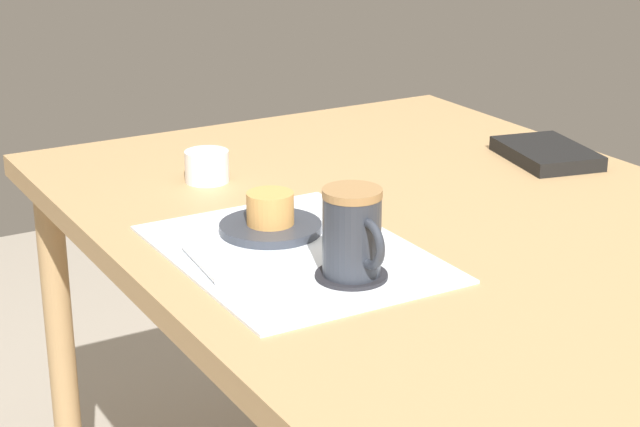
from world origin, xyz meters
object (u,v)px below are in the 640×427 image
at_px(small_book, 546,153).
at_px(coffee_mug, 353,233).
at_px(dining_table, 419,260).
at_px(pastry_plate, 271,227).
at_px(pastry, 270,208).
at_px(sugar_bowl, 207,166).

bearing_deg(small_book, coffee_mug, -51.30).
distance_m(coffee_mug, small_book, 0.62).
relative_size(dining_table, pastry_plate, 8.55).
distance_m(pastry, coffee_mug, 0.20).
xyz_separation_m(coffee_mug, sugar_bowl, (-0.46, 0.01, -0.04)).
bearing_deg(pastry_plate, small_book, 98.12).
xyz_separation_m(dining_table, pastry, (-0.03, -0.23, 0.11)).
bearing_deg(pastry, pastry_plate, 0.00).
bearing_deg(sugar_bowl, pastry_plate, -5.19).
relative_size(sugar_bowl, small_book, 0.39).
height_order(coffee_mug, small_book, coffee_mug).
bearing_deg(small_book, dining_table, -59.28).
height_order(sugar_bowl, small_book, sugar_bowl).
relative_size(pastry_plate, sugar_bowl, 2.02).
distance_m(coffee_mug, sugar_bowl, 0.46).
bearing_deg(small_book, pastry_plate, -69.60).
distance_m(dining_table, small_book, 0.37).
bearing_deg(dining_table, small_book, 108.43).
relative_size(coffee_mug, small_book, 0.61).
bearing_deg(sugar_bowl, pastry, -5.19).
relative_size(pastry_plate, coffee_mug, 1.29).
bearing_deg(sugar_bowl, coffee_mug, -1.50).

